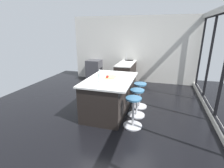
# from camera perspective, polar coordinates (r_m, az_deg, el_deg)

# --- Properties ---
(ground_plane) EXTENTS (7.69, 7.69, 0.00)m
(ground_plane) POSITION_cam_1_polar(r_m,az_deg,el_deg) (4.95, 0.30, -8.13)
(ground_plane) COLOR black
(interior_partition_left) EXTENTS (0.12, 5.19, 2.72)m
(interior_partition_left) POSITION_cam_1_polar(r_m,az_deg,el_deg) (7.38, 6.86, 11.39)
(interior_partition_left) COLOR beige
(interior_partition_left) RESTS_ON ground_plane
(sink_cabinet) EXTENTS (2.36, 0.60, 1.21)m
(sink_cabinet) POSITION_cam_1_polar(r_m,az_deg,el_deg) (7.21, 5.38, 4.10)
(sink_cabinet) COLOR black
(sink_cabinet) RESTS_ON ground_plane
(oven_range) EXTENTS (0.60, 0.61, 0.90)m
(oven_range) POSITION_cam_1_polar(r_m,az_deg,el_deg) (7.65, -5.97, 4.70)
(oven_range) COLOR #38383D
(oven_range) RESTS_ON ground_plane
(kitchen_island) EXTENTS (1.77, 1.18, 0.95)m
(kitchen_island) POSITION_cam_1_polar(r_m,az_deg,el_deg) (4.56, -1.18, -3.83)
(kitchen_island) COLOR black
(kitchen_island) RESTS_ON ground_plane
(stool_by_window) EXTENTS (0.44, 0.44, 0.72)m
(stool_by_window) POSITION_cam_1_polar(r_m,az_deg,el_deg) (4.97, 9.27, -3.97)
(stool_by_window) COLOR #B7B7BC
(stool_by_window) RESTS_ON ground_plane
(stool_middle) EXTENTS (0.44, 0.44, 0.72)m
(stool_middle) POSITION_cam_1_polar(r_m,az_deg,el_deg) (4.46, 8.32, -6.51)
(stool_middle) COLOR #B7B7BC
(stool_middle) RESTS_ON ground_plane
(stool_near_camera) EXTENTS (0.44, 0.44, 0.72)m
(stool_near_camera) POSITION_cam_1_polar(r_m,az_deg,el_deg) (3.97, 7.11, -9.69)
(stool_near_camera) COLOR #B7B7BC
(stool_near_camera) RESTS_ON ground_plane
(cutting_board) EXTENTS (0.36, 0.24, 0.02)m
(cutting_board) POSITION_cam_1_polar(r_m,az_deg,el_deg) (4.51, -0.36, 2.37)
(cutting_board) COLOR tan
(cutting_board) RESTS_ON kitchen_island
(apple_red) EXTENTS (0.07, 0.07, 0.07)m
(apple_red) POSITION_cam_1_polar(r_m,az_deg,el_deg) (4.39, -1.55, 2.56)
(apple_red) COLOR red
(apple_red) RESTS_ON cutting_board
(water_bottle) EXTENTS (0.06, 0.06, 0.31)m
(water_bottle) POSITION_cam_1_polar(r_m,az_deg,el_deg) (4.07, -4.19, 2.25)
(water_bottle) COLOR silver
(water_bottle) RESTS_ON kitchen_island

